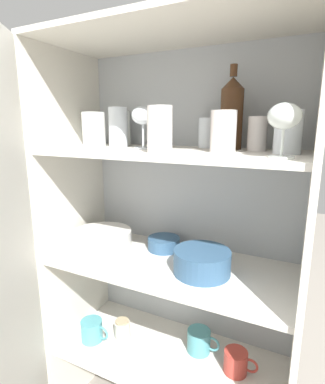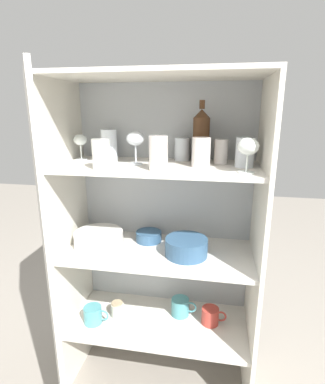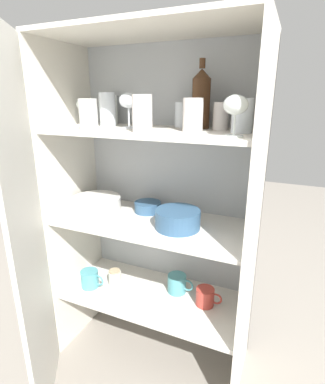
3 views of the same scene
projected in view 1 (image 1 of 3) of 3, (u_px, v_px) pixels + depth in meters
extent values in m
cube|color=#B2B7BC|center=(189.00, 239.00, 1.30)|extent=(0.93, 0.02, 1.54)
cube|color=silver|center=(76.00, 238.00, 1.32)|extent=(0.02, 0.43, 1.54)
cube|color=silver|center=(302.00, 286.00, 0.92)|extent=(0.02, 0.43, 1.54)
cube|color=silver|center=(170.00, 30.00, 0.95)|extent=(0.93, 0.43, 0.02)
cube|color=silver|center=(169.00, 356.00, 1.22)|extent=(0.89, 0.40, 0.02)
cube|color=silver|center=(169.00, 265.00, 1.13)|extent=(0.89, 0.40, 0.02)
cube|color=silver|center=(170.00, 153.00, 1.03)|extent=(0.89, 0.40, 0.02)
cube|color=silver|center=(14.00, 289.00, 0.91)|extent=(0.28, 0.39, 1.54)
cylinder|color=silver|center=(257.00, 134.00, 0.98)|extent=(0.06, 0.06, 0.11)
cylinder|color=white|center=(288.00, 132.00, 0.87)|extent=(0.08, 0.08, 0.13)
cylinder|color=white|center=(94.00, 132.00, 0.99)|extent=(0.07, 0.07, 0.12)
cylinder|color=silver|center=(223.00, 132.00, 0.92)|extent=(0.08, 0.08, 0.13)
cylinder|color=silver|center=(160.00, 130.00, 0.90)|extent=(0.08, 0.08, 0.14)
cylinder|color=white|center=(123.00, 128.00, 1.27)|extent=(0.06, 0.06, 0.14)
cylinder|color=white|center=(118.00, 127.00, 1.16)|extent=(0.07, 0.07, 0.15)
cylinder|color=white|center=(208.00, 133.00, 1.11)|extent=(0.07, 0.07, 0.11)
cylinder|color=white|center=(143.00, 148.00, 1.07)|extent=(0.06, 0.06, 0.01)
cylinder|color=white|center=(143.00, 136.00, 1.06)|extent=(0.01, 0.01, 0.08)
ellipsoid|color=white|center=(143.00, 115.00, 1.04)|extent=(0.08, 0.08, 0.06)
cylinder|color=white|center=(281.00, 157.00, 0.76)|extent=(0.06, 0.06, 0.01)
cylinder|color=white|center=(282.00, 143.00, 0.75)|extent=(0.01, 0.01, 0.07)
ellipsoid|color=white|center=(285.00, 116.00, 0.74)|extent=(0.08, 0.08, 0.07)
cylinder|color=white|center=(91.00, 144.00, 1.26)|extent=(0.06, 0.06, 0.01)
cylinder|color=white|center=(91.00, 136.00, 1.25)|extent=(0.01, 0.01, 0.07)
ellipsoid|color=white|center=(90.00, 121.00, 1.24)|extent=(0.07, 0.07, 0.05)
cylinder|color=#4C2D19|center=(231.00, 120.00, 1.03)|extent=(0.08, 0.08, 0.20)
cone|color=#4C2D19|center=(233.00, 83.00, 1.01)|extent=(0.08, 0.08, 0.04)
cylinder|color=#4C2D19|center=(234.00, 71.00, 1.00)|extent=(0.02, 0.02, 0.04)
cylinder|color=silver|center=(103.00, 248.00, 1.24)|extent=(0.24, 0.24, 0.01)
cylinder|color=silver|center=(103.00, 246.00, 1.24)|extent=(0.24, 0.24, 0.01)
cylinder|color=silver|center=(103.00, 244.00, 1.24)|extent=(0.24, 0.24, 0.01)
cylinder|color=silver|center=(102.00, 242.00, 1.23)|extent=(0.24, 0.24, 0.01)
cylinder|color=silver|center=(102.00, 240.00, 1.23)|extent=(0.24, 0.24, 0.01)
cylinder|color=silver|center=(102.00, 238.00, 1.23)|extent=(0.24, 0.24, 0.01)
cylinder|color=silver|center=(102.00, 236.00, 1.23)|extent=(0.24, 0.24, 0.01)
cylinder|color=silver|center=(102.00, 234.00, 1.23)|extent=(0.24, 0.24, 0.01)
cylinder|color=silver|center=(102.00, 232.00, 1.22)|extent=(0.24, 0.24, 0.01)
cylinder|color=#33567A|center=(202.00, 262.00, 1.03)|extent=(0.20, 0.20, 0.08)
torus|color=#33567A|center=(202.00, 252.00, 1.03)|extent=(0.19, 0.19, 0.01)
cylinder|color=#33567A|center=(164.00, 243.00, 1.24)|extent=(0.13, 0.13, 0.05)
torus|color=#33567A|center=(164.00, 239.00, 1.23)|extent=(0.13, 0.13, 0.01)
cylinder|color=teal|center=(199.00, 341.00, 1.22)|extent=(0.09, 0.09, 0.09)
torus|color=teal|center=(212.00, 344.00, 1.19)|extent=(0.06, 0.01, 0.06)
cylinder|color=teal|center=(92.00, 330.00, 1.28)|extent=(0.09, 0.09, 0.09)
torus|color=teal|center=(102.00, 333.00, 1.26)|extent=(0.06, 0.01, 0.06)
cylinder|color=#BC3D33|center=(236.00, 362.00, 1.12)|extent=(0.09, 0.09, 0.09)
torus|color=#BC3D33|center=(250.00, 366.00, 1.09)|extent=(0.06, 0.01, 0.06)
cylinder|color=beige|center=(122.00, 329.00, 1.31)|extent=(0.07, 0.07, 0.07)
cylinder|color=tan|center=(122.00, 321.00, 1.30)|extent=(0.06, 0.06, 0.01)
cylinder|color=silver|center=(157.00, 361.00, 1.17)|extent=(0.15, 0.08, 0.01)
ellipsoid|color=silver|center=(177.00, 360.00, 1.17)|extent=(0.04, 0.04, 0.01)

